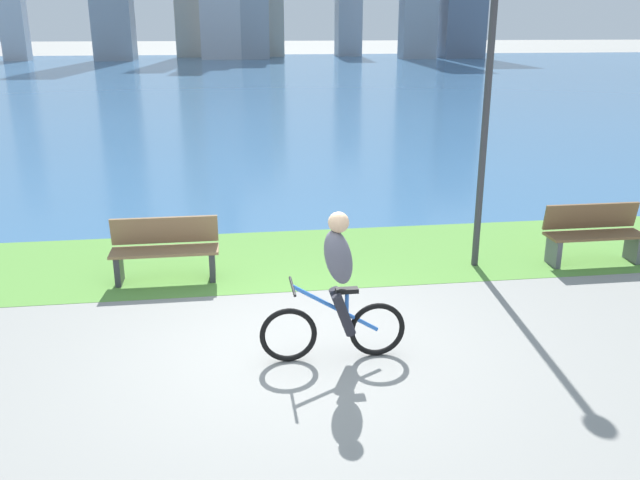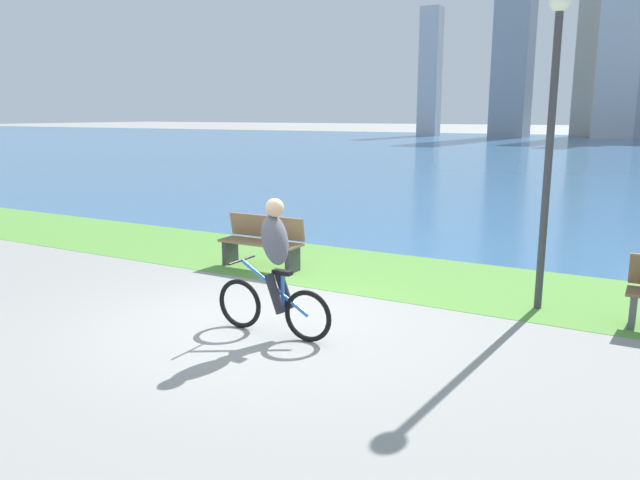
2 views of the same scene
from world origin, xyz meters
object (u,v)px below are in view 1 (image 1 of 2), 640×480
bench_near_path (593,234)px  lamppost_tall (488,85)px  bench_far_along_path (165,250)px  cyclist_lead (337,287)px

bench_near_path → lamppost_tall: lamppost_tall is taller
bench_far_along_path → lamppost_tall: 5.10m
cyclist_lead → bench_far_along_path: (-2.02, 2.67, -0.38)m
bench_near_path → bench_far_along_path: bearing=178.5°
bench_near_path → lamppost_tall: 2.88m
lamppost_tall → bench_near_path: bearing=-3.7°
cyclist_lead → bench_far_along_path: size_ratio=1.11×
cyclist_lead → lamppost_tall: (2.57, 2.62, 1.85)m
bench_near_path → lamppost_tall: size_ratio=0.36×
lamppost_tall → cyclist_lead: bearing=-134.5°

